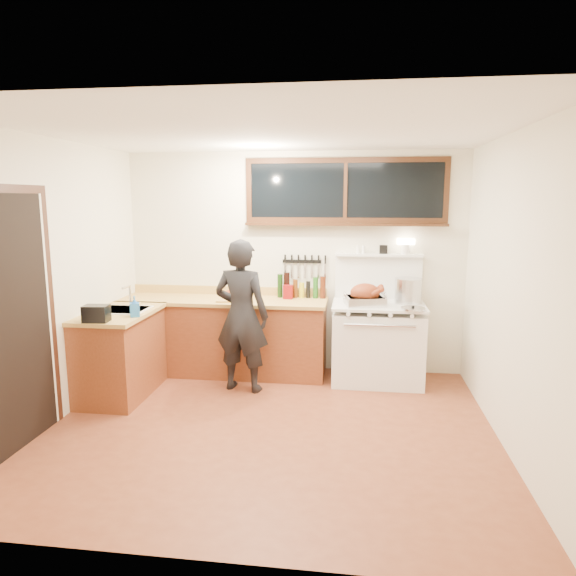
# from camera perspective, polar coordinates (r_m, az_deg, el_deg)

# --- Properties ---
(ground_plane) EXTENTS (4.00, 3.50, 0.02)m
(ground_plane) POSITION_cam_1_polar(r_m,az_deg,el_deg) (4.82, -1.98, -15.46)
(ground_plane) COLOR brown
(room_shell) EXTENTS (4.10, 3.60, 2.65)m
(room_shell) POSITION_cam_1_polar(r_m,az_deg,el_deg) (4.38, -2.11, 4.58)
(room_shell) COLOR silver
(room_shell) RESTS_ON ground
(counter_back) EXTENTS (2.44, 0.64, 1.00)m
(counter_back) POSITION_cam_1_polar(r_m,az_deg,el_deg) (6.16, -7.15, -5.26)
(counter_back) COLOR #652E16
(counter_back) RESTS_ON ground
(counter_left) EXTENTS (0.64, 1.09, 0.90)m
(counter_left) POSITION_cam_1_polar(r_m,az_deg,el_deg) (5.72, -18.10, -6.90)
(counter_left) COLOR #652E16
(counter_left) RESTS_ON ground
(sink_unit) EXTENTS (0.50, 0.45, 0.37)m
(sink_unit) POSITION_cam_1_polar(r_m,az_deg,el_deg) (5.68, -17.80, -2.87)
(sink_unit) COLOR white
(sink_unit) RESTS_ON counter_left
(vintage_stove) EXTENTS (1.02, 0.74, 1.61)m
(vintage_stove) POSITION_cam_1_polar(r_m,az_deg,el_deg) (5.93, 9.91, -5.78)
(vintage_stove) COLOR white
(vintage_stove) RESTS_ON ground
(back_window) EXTENTS (2.32, 0.13, 0.77)m
(back_window) POSITION_cam_1_polar(r_m,az_deg,el_deg) (6.02, 6.38, 9.90)
(back_window) COLOR black
(back_window) RESTS_ON room_shell
(left_doorway) EXTENTS (0.02, 1.04, 2.17)m
(left_doorway) POSITION_cam_1_polar(r_m,az_deg,el_deg) (4.73, -27.84, -3.08)
(left_doorway) COLOR black
(left_doorway) RESTS_ON ground
(knife_strip) EXTENTS (0.52, 0.03, 0.28)m
(knife_strip) POSITION_cam_1_polar(r_m,az_deg,el_deg) (6.11, 1.74, 2.86)
(knife_strip) COLOR black
(knife_strip) RESTS_ON room_shell
(man) EXTENTS (0.66, 0.50, 1.65)m
(man) POSITION_cam_1_polar(r_m,az_deg,el_deg) (5.50, -5.18, -3.09)
(man) COLOR black
(man) RESTS_ON ground
(soap_bottle) EXTENTS (0.12, 0.12, 0.21)m
(soap_bottle) POSITION_cam_1_polar(r_m,az_deg,el_deg) (5.31, -16.68, -1.97)
(soap_bottle) COLOR blue
(soap_bottle) RESTS_ON counter_left
(toaster) EXTENTS (0.24, 0.18, 0.16)m
(toaster) POSITION_cam_1_polar(r_m,az_deg,el_deg) (5.20, -20.53, -2.68)
(toaster) COLOR black
(toaster) RESTS_ON counter_left
(cutting_board) EXTENTS (0.42, 0.34, 0.14)m
(cutting_board) POSITION_cam_1_polar(r_m,az_deg,el_deg) (5.93, -6.04, -0.88)
(cutting_board) COLOR tan
(cutting_board) RESTS_ON counter_back
(roast_turkey) EXTENTS (0.47, 0.39, 0.24)m
(roast_turkey) POSITION_cam_1_polar(r_m,az_deg,el_deg) (5.68, 8.59, -0.91)
(roast_turkey) COLOR silver
(roast_turkey) RESTS_ON vintage_stove
(stockpot) EXTENTS (0.38, 0.38, 0.28)m
(stockpot) POSITION_cam_1_polar(r_m,az_deg,el_deg) (5.89, 13.23, -0.30)
(stockpot) COLOR silver
(stockpot) RESTS_ON vintage_stove
(saucepan) EXTENTS (0.19, 0.29, 0.12)m
(saucepan) POSITION_cam_1_polar(r_m,az_deg,el_deg) (6.11, 9.87, -0.61)
(saucepan) COLOR silver
(saucepan) RESTS_ON vintage_stove
(pot_lid) EXTENTS (0.30, 0.30, 0.04)m
(pot_lid) POSITION_cam_1_polar(r_m,az_deg,el_deg) (5.58, 13.72, -2.23)
(pot_lid) COLOR silver
(pot_lid) RESTS_ON vintage_stove
(coffee_tin) EXTENTS (0.11, 0.09, 0.16)m
(coffee_tin) POSITION_cam_1_polar(r_m,az_deg,el_deg) (6.00, 0.02, -0.44)
(coffee_tin) COLOR maroon
(coffee_tin) RESTS_ON counter_back
(pitcher) EXTENTS (0.11, 0.11, 0.16)m
(pitcher) POSITION_cam_1_polar(r_m,az_deg,el_deg) (6.12, -0.77, -0.23)
(pitcher) COLOR white
(pitcher) RESTS_ON counter_back
(bottle_cluster) EXTENTS (0.57, 0.07, 0.30)m
(bottle_cluster) POSITION_cam_1_polar(r_m,az_deg,el_deg) (6.05, 1.34, 0.10)
(bottle_cluster) COLOR black
(bottle_cluster) RESTS_ON counter_back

